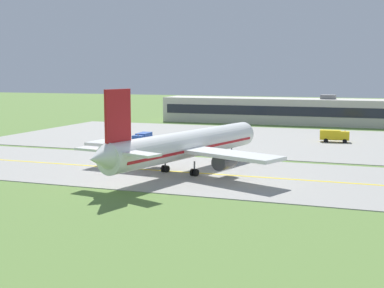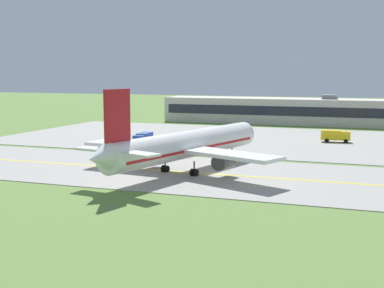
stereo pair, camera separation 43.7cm
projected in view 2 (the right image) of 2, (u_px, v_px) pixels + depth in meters
The scene contains 8 objects.
ground_plane at pixel (216, 175), 78.08m from camera, with size 500.00×500.00×0.00m, color olive.
taxiway_strip at pixel (216, 175), 78.07m from camera, with size 240.00×28.00×0.10m, color #9E9B93.
apron_pad at pixel (322, 142), 113.72m from camera, with size 140.00×52.00×0.10m, color #9E9B93.
taxiway_centreline at pixel (216, 174), 78.06m from camera, with size 220.00×0.60×0.01m, color yellow.
airplane_lead at pixel (185, 145), 79.06m from camera, with size 32.04×39.15×12.70m.
service_truck_baggage at pixel (335, 135), 113.59m from camera, with size 6.13×2.69×2.60m.
service_truck_pushback at pixel (143, 138), 108.28m from camera, with size 2.58×6.09×2.60m.
terminal_building at pixel (281, 111), 155.74m from camera, with size 68.02×11.91×8.44m.
Camera 2 is at (23.30, -73.25, 14.78)m, focal length 50.58 mm.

